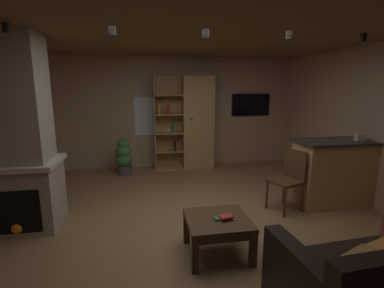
% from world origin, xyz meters
% --- Properties ---
extents(floor, '(5.60, 6.08, 0.02)m').
position_xyz_m(floor, '(0.00, 0.00, -0.01)').
color(floor, olive).
rests_on(floor, ground).
extents(wall_back, '(5.72, 0.06, 2.50)m').
position_xyz_m(wall_back, '(0.00, 3.07, 1.25)').
color(wall_back, tan).
rests_on(wall_back, ground).
extents(ceiling, '(5.60, 6.08, 0.02)m').
position_xyz_m(ceiling, '(0.00, 0.00, 2.51)').
color(ceiling, brown).
extents(window_pane_back, '(0.58, 0.01, 0.86)m').
position_xyz_m(window_pane_back, '(-0.57, 3.04, 1.18)').
color(window_pane_back, white).
extents(stone_fireplace, '(0.93, 0.79, 2.50)m').
position_xyz_m(stone_fireplace, '(-2.25, 0.37, 1.13)').
color(stone_fireplace, tan).
rests_on(stone_fireplace, ground).
extents(bookshelf_cabinet, '(1.33, 0.41, 2.07)m').
position_xyz_m(bookshelf_cabinet, '(0.46, 2.80, 1.03)').
color(bookshelf_cabinet, tan).
rests_on(bookshelf_cabinet, ground).
extents(kitchen_bar_counter, '(1.38, 0.64, 1.04)m').
position_xyz_m(kitchen_bar_counter, '(2.35, 0.37, 0.52)').
color(kitchen_bar_counter, tan).
rests_on(kitchen_bar_counter, ground).
extents(tissue_box, '(0.14, 0.14, 0.11)m').
position_xyz_m(tissue_box, '(2.59, 0.28, 1.09)').
color(tissue_box, '#BFB299').
rests_on(tissue_box, kitchen_bar_counter).
extents(leather_couch, '(1.55, 0.99, 0.84)m').
position_xyz_m(leather_couch, '(1.11, -1.83, 0.31)').
color(leather_couch, black).
rests_on(leather_couch, ground).
extents(coffee_table, '(0.69, 0.66, 0.43)m').
position_xyz_m(coffee_table, '(0.10, -0.69, 0.35)').
color(coffee_table, '#4C331E').
rests_on(coffee_table, ground).
extents(table_book_0, '(0.14, 0.10, 0.02)m').
position_xyz_m(table_book_0, '(0.12, -0.72, 0.44)').
color(table_book_0, '#387247').
rests_on(table_book_0, coffee_table).
extents(table_book_1, '(0.16, 0.14, 0.02)m').
position_xyz_m(table_book_1, '(0.18, -0.74, 0.46)').
color(table_book_1, '#B22D2D').
rests_on(table_book_1, coffee_table).
extents(dining_chair, '(0.54, 0.54, 0.92)m').
position_xyz_m(dining_chair, '(1.47, 0.28, 0.53)').
color(dining_chair, '#4C331E').
rests_on(dining_chair, ground).
extents(potted_floor_plant, '(0.34, 0.36, 0.78)m').
position_xyz_m(potted_floor_plant, '(-1.10, 2.52, 0.39)').
color(potted_floor_plant, '#4C4C51').
rests_on(potted_floor_plant, ground).
extents(wall_mounted_tv, '(0.93, 0.06, 0.52)m').
position_xyz_m(wall_mounted_tv, '(1.87, 3.01, 1.42)').
color(wall_mounted_tv, black).
extents(track_light_spot_0, '(0.07, 0.07, 0.09)m').
position_xyz_m(track_light_spot_0, '(-1.99, -0.24, 2.43)').
color(track_light_spot_0, black).
extents(track_light_spot_1, '(0.07, 0.07, 0.09)m').
position_xyz_m(track_light_spot_1, '(-0.97, -0.24, 2.43)').
color(track_light_spot_1, black).
extents(track_light_spot_2, '(0.07, 0.07, 0.09)m').
position_xyz_m(track_light_spot_2, '(0.04, -0.25, 2.43)').
color(track_light_spot_2, black).
extents(track_light_spot_3, '(0.07, 0.07, 0.09)m').
position_xyz_m(track_light_spot_3, '(1.01, -0.31, 2.43)').
color(track_light_spot_3, black).
extents(track_light_spot_4, '(0.07, 0.07, 0.09)m').
position_xyz_m(track_light_spot_4, '(1.96, -0.32, 2.43)').
color(track_light_spot_4, black).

